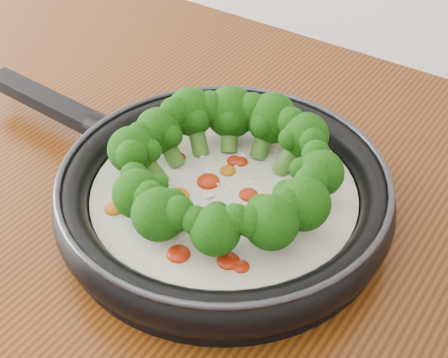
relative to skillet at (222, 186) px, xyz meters
The scene contains 1 object.
skillet is the anchor object (origin of this frame).
Camera 1 is at (0.20, 0.70, 1.35)m, focal length 51.24 mm.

